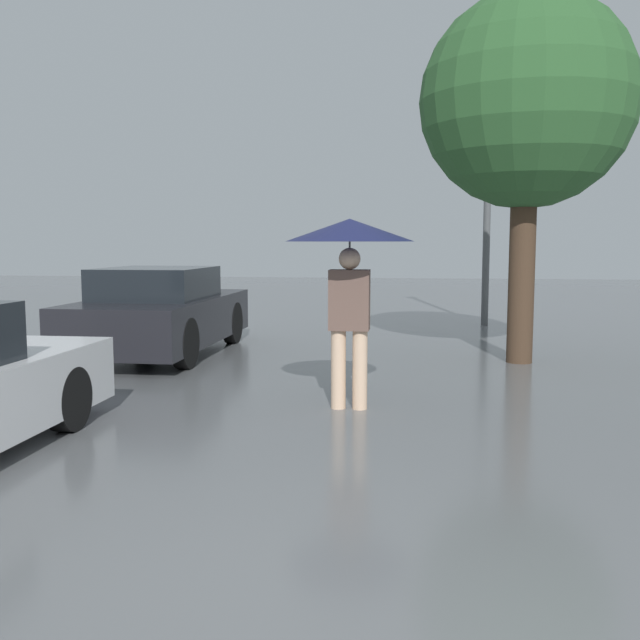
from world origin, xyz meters
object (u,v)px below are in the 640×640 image
(parked_car_farthest, at_px, (161,313))
(street_lamp, at_px, (489,150))
(pedestrian, at_px, (350,250))
(tree, at_px, (527,103))

(parked_car_farthest, xyz_separation_m, street_lamp, (5.06, 4.34, 2.80))
(street_lamp, bearing_deg, parked_car_farthest, -139.37)
(pedestrian, distance_m, tree, 4.13)
(tree, bearing_deg, street_lamp, 90.82)
(parked_car_farthest, height_order, street_lamp, street_lamp)
(pedestrian, relative_size, street_lamp, 0.35)
(parked_car_farthest, distance_m, street_lamp, 7.24)
(tree, bearing_deg, pedestrian, -124.08)
(tree, distance_m, street_lamp, 4.40)
(parked_car_farthest, relative_size, street_lamp, 0.73)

